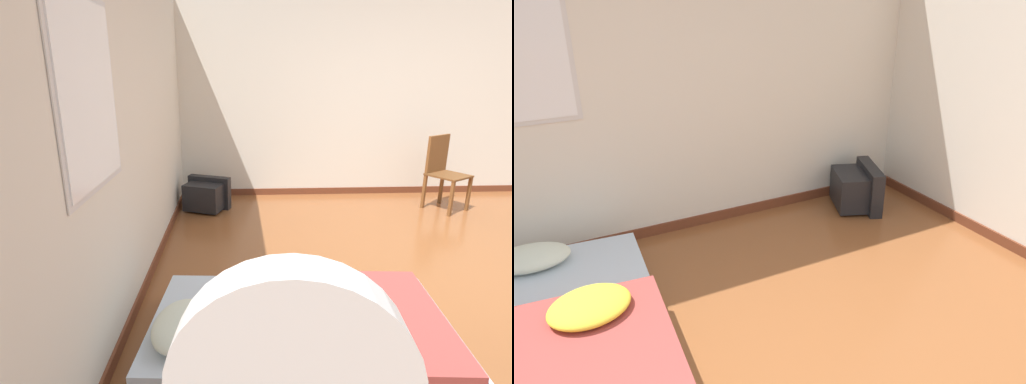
% 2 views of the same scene
% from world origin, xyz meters
% --- Properties ---
extents(ground_plane, '(20.00, 20.00, 0.00)m').
position_xyz_m(ground_plane, '(0.00, 0.00, 0.00)').
color(ground_plane, brown).
extents(wall_back, '(7.73, 0.08, 2.60)m').
position_xyz_m(wall_back, '(-0.01, 2.73, 1.29)').
color(wall_back, silver).
rests_on(wall_back, ground_plane).
extents(wall_right, '(0.08, 7.81, 2.60)m').
position_xyz_m(wall_right, '(2.69, 0.00, 1.29)').
color(wall_right, silver).
rests_on(wall_right, ground_plane).
extents(mattress_bed, '(1.21, 1.92, 0.35)m').
position_xyz_m(mattress_bed, '(-0.64, 1.56, 0.13)').
color(mattress_bed, silver).
rests_on(mattress_bed, ground_plane).
extents(crt_tv, '(0.54, 0.61, 0.41)m').
position_xyz_m(crt_tv, '(2.04, 2.34, 0.20)').
color(crt_tv, black).
rests_on(crt_tv, ground_plane).
extents(wooden_chair, '(0.57, 0.57, 0.93)m').
position_xyz_m(wooden_chair, '(2.00, -0.65, 0.54)').
color(wooden_chair, brown).
rests_on(wooden_chair, ground_plane).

